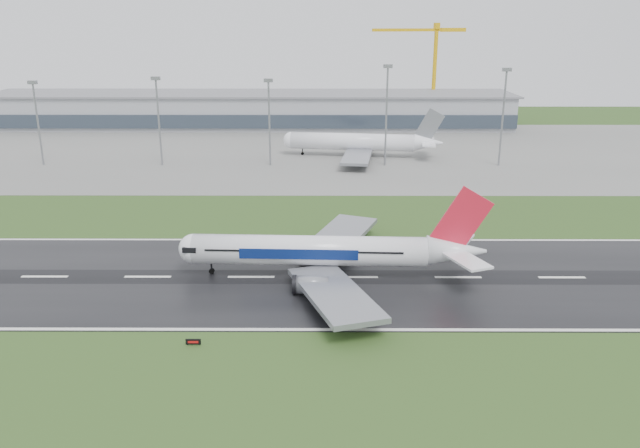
{
  "coord_description": "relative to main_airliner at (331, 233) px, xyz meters",
  "views": [
    {
      "loc": [
        33.8,
        -112.19,
        46.9
      ],
      "look_at": [
        33.27,
        12.0,
        7.0
      ],
      "focal_mm": 35.26,
      "sensor_mm": 36.0,
      "label": 1
    }
  ],
  "objects": [
    {
      "name": "floodmast_2",
      "position": [
        -57.06,
        99.28,
        5.57
      ],
      "size": [
        0.64,
        0.64,
        28.73
      ],
      "primitive_type": "cylinder",
      "color": "gray",
      "rests_on": "ground"
    },
    {
      "name": "parked_airliner",
      "position": [
        11.58,
        114.19,
        -0.03
      ],
      "size": [
        66.01,
        62.51,
        17.36
      ],
      "primitive_type": null,
      "rotation": [
        0.0,
        0.0,
        -0.13
      ],
      "color": "white",
      "rests_on": "apron"
    },
    {
      "name": "apron",
      "position": [
        -35.48,
        124.28,
        -8.75
      ],
      "size": [
        400.0,
        130.0,
        0.08
      ],
      "primitive_type": "cube",
      "color": "slate",
      "rests_on": "ground"
    },
    {
      "name": "floodmast_3",
      "position": [
        -19.7,
        99.28,
        5.25
      ],
      "size": [
        0.64,
        0.64,
        28.08
      ],
      "primitive_type": "cylinder",
      "color": "gray",
      "rests_on": "ground"
    },
    {
      "name": "runway",
      "position": [
        -35.48,
        -0.72,
        -8.74
      ],
      "size": [
        400.0,
        45.0,
        0.1
      ],
      "primitive_type": "cube",
      "color": "black",
      "rests_on": "ground"
    },
    {
      "name": "ground",
      "position": [
        -35.48,
        -0.72,
        -8.79
      ],
      "size": [
        520.0,
        520.0,
        0.0
      ],
      "primitive_type": "plane",
      "color": "#264318",
      "rests_on": "ground"
    },
    {
      "name": "terminal",
      "position": [
        -35.48,
        184.28,
        -1.29
      ],
      "size": [
        240.0,
        36.0,
        15.0
      ],
      "primitive_type": "cube",
      "color": "gray",
      "rests_on": "ground"
    },
    {
      "name": "tower_crane",
      "position": [
        52.45,
        199.28,
        14.51
      ],
      "size": [
        46.42,
        14.96,
        46.6
      ],
      "primitive_type": null,
      "rotation": [
        0.0,
        0.0,
        0.27
      ],
      "color": "#E0A60C",
      "rests_on": "ground"
    },
    {
      "name": "floodmast_4",
      "position": [
        19.76,
        99.28,
        7.54
      ],
      "size": [
        0.64,
        0.64,
        32.66
      ],
      "primitive_type": "cylinder",
      "color": "gray",
      "rests_on": "ground"
    },
    {
      "name": "floodmast_1",
      "position": [
        -98.11,
        99.28,
        4.92
      ],
      "size": [
        0.64,
        0.64,
        27.42
      ],
      "primitive_type": "cylinder",
      "color": "gray",
      "rests_on": "ground"
    },
    {
      "name": "runway_sign",
      "position": [
        -21.36,
        -27.52,
        -8.27
      ],
      "size": [
        2.26,
        0.99,
        1.04
      ],
      "primitive_type": null,
      "rotation": [
        0.0,
        0.0,
        0.33
      ],
      "color": "black",
      "rests_on": "ground"
    },
    {
      "name": "floodmast_5",
      "position": [
        58.94,
        99.28,
        7.0
      ],
      "size": [
        0.64,
        0.64,
        31.59
      ],
      "primitive_type": "cylinder",
      "color": "gray",
      "rests_on": "ground"
    },
    {
      "name": "main_airliner",
      "position": [
        0.0,
        0.0,
        0.0
      ],
      "size": [
        61.1,
        58.41,
        17.39
      ],
      "primitive_type": null,
      "rotation": [
        0.0,
        0.0,
        -0.04
      ],
      "color": "white",
      "rests_on": "runway"
    }
  ]
}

